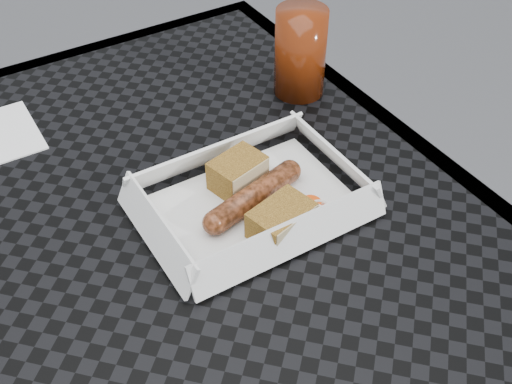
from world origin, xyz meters
TOP-DOWN VIEW (x-y plane):
  - patio_table at (0.00, 0.00)m, footprint 0.80×0.80m
  - food_tray at (0.14, -0.05)m, footprint 0.22×0.15m
  - bratwurst at (0.14, -0.05)m, footprint 0.14×0.06m
  - bread_near at (0.15, -0.01)m, footprint 0.07×0.06m
  - bread_far at (0.15, -0.10)m, footprint 0.08×0.06m
  - veg_garnish at (0.20, -0.10)m, footprint 0.03×0.03m
  - drink_glass at (0.32, 0.12)m, footprint 0.07×0.07m

SIDE VIEW (x-z plane):
  - patio_table at x=0.00m, z-range 0.30..1.04m
  - food_tray at x=0.14m, z-range 0.74..0.75m
  - veg_garnish at x=0.20m, z-range 0.75..0.75m
  - bratwurst at x=0.14m, z-range 0.75..0.78m
  - bread_far at x=0.15m, z-range 0.75..0.78m
  - bread_near at x=0.15m, z-range 0.75..0.79m
  - drink_glass at x=0.32m, z-range 0.74..0.87m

